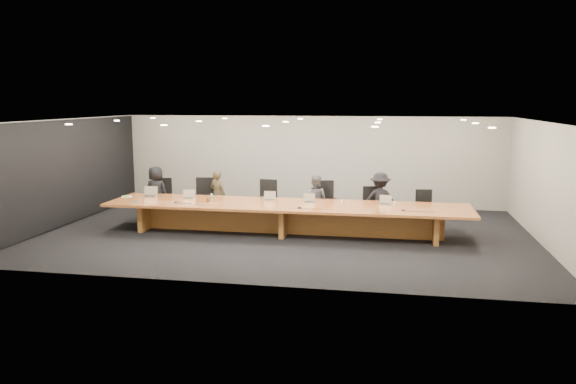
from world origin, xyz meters
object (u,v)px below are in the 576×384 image
chair_far_right (425,209)px  laptop_b (188,194)px  chair_left (204,199)px  chair_mid_left (265,201)px  chair_mid_right (326,202)px  laptop_e (385,200)px  water_bottle (212,198)px  mic_left (175,202)px  person_a (156,192)px  conference_table (286,213)px  amber_mug (208,200)px  av_box (135,202)px  laptop_a (150,192)px  laptop_d (310,198)px  person_b (218,195)px  paper_cup_far (395,204)px  laptop_c (269,196)px  person_d (380,200)px  chair_right (372,206)px  mic_center (299,208)px  person_c (315,200)px  paper_cup_near (342,202)px  mic_right (403,210)px  chair_far_left (163,198)px

chair_far_right → laptop_b: 6.15m
chair_left → chair_mid_left: bearing=-7.6°
chair_left → chair_mid_right: chair_left is taller
chair_left → laptop_e: (4.97, -0.86, 0.28)m
water_bottle → mic_left: size_ratio=1.62×
person_a → water_bottle: 2.29m
conference_table → chair_far_right: (3.43, 1.23, -0.02)m
amber_mug → av_box: size_ratio=0.52×
chair_far_right → laptop_a: bearing=179.1°
water_bottle → laptop_a: bearing=169.7°
conference_table → laptop_d: (0.56, 0.30, 0.34)m
laptop_a → laptop_e: bearing=-9.7°
chair_left → person_b: (0.40, 0.03, 0.10)m
laptop_e → paper_cup_far: (0.23, -0.07, -0.07)m
laptop_b → water_bottle: (0.72, -0.26, -0.02)m
conference_table → chair_far_right: 3.64m
person_b → laptop_c: person_b is taller
laptop_b → water_bottle: bearing=-32.6°
water_bottle → av_box: 1.92m
person_a → av_box: (0.16, -1.68, 0.03)m
person_d → av_box: 6.27m
water_bottle → chair_right: bearing=16.6°
amber_mug → mic_center: size_ratio=0.73×
person_b → person_c: size_ratio=1.05×
chair_mid_right → mic_center: 1.87m
chair_mid_left → amber_mug: (-1.19, -1.33, 0.21)m
conference_table → person_a: 4.09m
person_a → av_box: bearing=106.6°
paper_cup_near → person_d: bearing=41.7°
laptop_a → amber_mug: laptop_a is taller
laptop_e → chair_mid_left: bearing=171.6°
laptop_b → laptop_d: (3.20, 0.02, -0.00)m
chair_far_right → av_box: chair_far_right is taller
amber_mug → paper_cup_far: amber_mug is taller
laptop_c → mic_left: size_ratio=2.58×
person_a → mic_left: size_ratio=12.65×
laptop_a → mic_center: (4.18, -0.86, -0.12)m
water_bottle → person_d: bearing=14.8°
chair_right → water_bottle: 4.19m
paper_cup_near → mic_left: 4.16m
laptop_c → amber_mug: size_ratio=3.07×
person_c → mic_left: (-3.32, -1.55, 0.10)m
conference_table → paper_cup_near: size_ratio=111.70×
conference_table → laptop_b: size_ratio=30.46×
conference_table → mic_right: (2.85, -0.35, 0.24)m
person_a → person_d: bearing=-168.9°
chair_mid_left → person_c: (1.37, -0.02, 0.08)m
chair_far_left → chair_far_right: size_ratio=1.11×
mic_left → amber_mug: bearing=17.8°
laptop_b → laptop_e: laptop_b is taller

